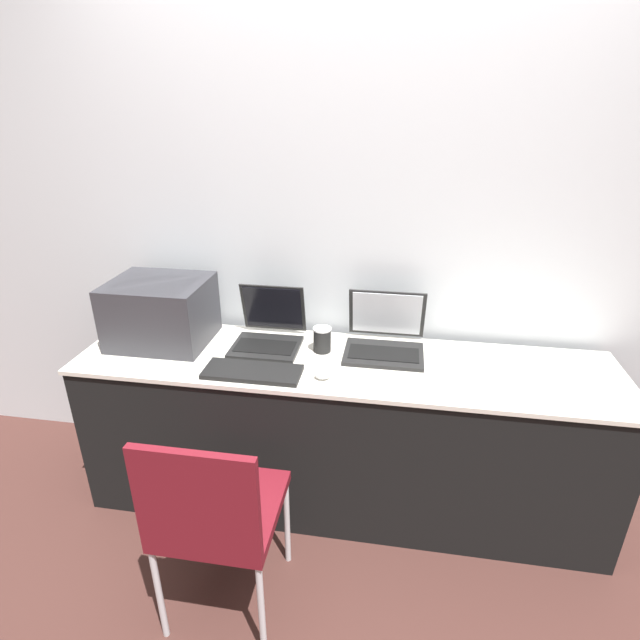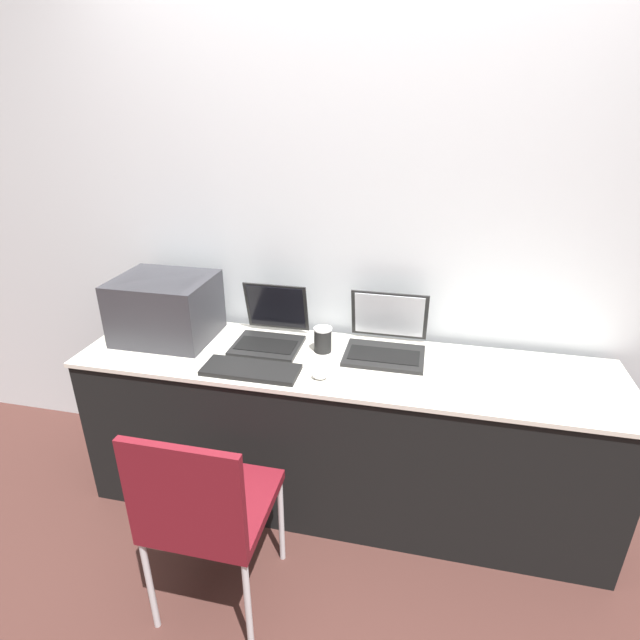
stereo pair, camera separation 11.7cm
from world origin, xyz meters
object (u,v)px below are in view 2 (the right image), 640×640
object	(u,v)px
printer	(165,306)
laptop_right	(386,340)
laptop_left	(271,331)
coffee_cup	(323,340)
mouse	(320,375)
external_keyboard	(251,370)
chair	(205,506)

from	to	relation	value
printer	laptop_right	distance (m)	1.06
laptop_left	coffee_cup	world-z (taller)	laptop_left
laptop_right	coffee_cup	world-z (taller)	laptop_right
coffee_cup	mouse	world-z (taller)	coffee_cup
external_keyboard	chair	bearing A→B (deg)	-89.91
external_keyboard	printer	bearing A→B (deg)	154.88
printer	external_keyboard	world-z (taller)	printer
chair	laptop_left	bearing A→B (deg)	90.39
external_keyboard	mouse	world-z (taller)	mouse
chair	printer	bearing A→B (deg)	123.84
chair	laptop_right	bearing A→B (deg)	57.14
laptop_right	chair	distance (m)	1.04
laptop_left	mouse	distance (m)	0.41
printer	mouse	world-z (taller)	printer
laptop_left	laptop_right	bearing A→B (deg)	2.33
laptop_right	coffee_cup	xyz separation A→B (m)	(-0.28, -0.06, 0.00)
chair	coffee_cup	bearing A→B (deg)	71.76
mouse	laptop_left	bearing A→B (deg)	137.15
coffee_cup	chair	bearing A→B (deg)	-108.24
chair	external_keyboard	bearing A→B (deg)	90.09
printer	chair	world-z (taller)	printer
laptop_left	external_keyboard	size ratio (longest dim) A/B	0.78
printer	laptop_right	size ratio (longest dim) A/B	1.25
external_keyboard	coffee_cup	distance (m)	0.37
mouse	chair	bearing A→B (deg)	-119.18
external_keyboard	coffee_cup	bearing A→B (deg)	44.88
laptop_left	printer	bearing A→B (deg)	-174.08
printer	mouse	bearing A→B (deg)	-15.81
printer	chair	xyz separation A→B (m)	(0.51, -0.76, -0.42)
coffee_cup	chair	distance (m)	0.88
laptop_right	external_keyboard	world-z (taller)	laptop_right
mouse	chair	distance (m)	0.67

